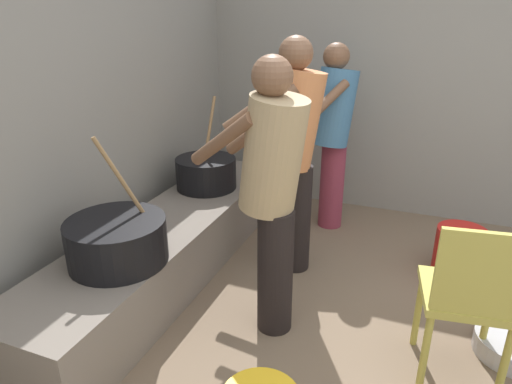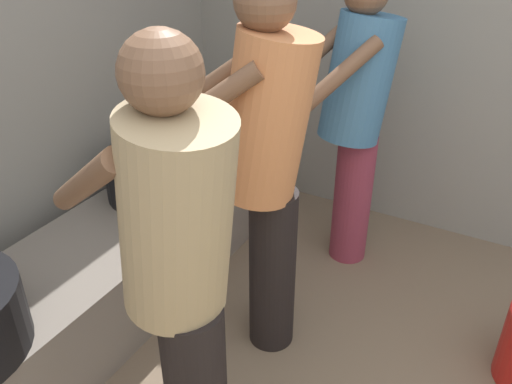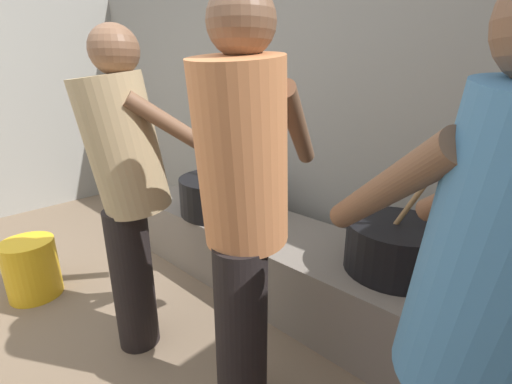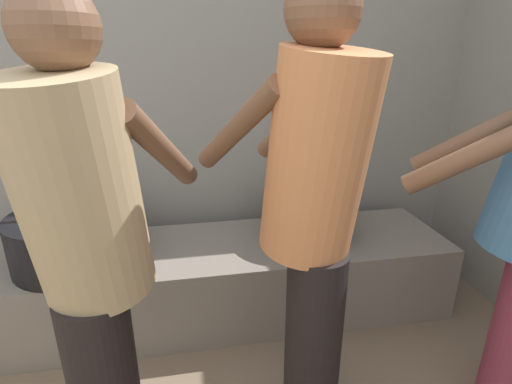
# 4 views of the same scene
# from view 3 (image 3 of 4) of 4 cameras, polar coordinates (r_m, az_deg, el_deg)

# --- Properties ---
(block_enclosure_rear) EXTENTS (4.90, 0.20, 2.08)m
(block_enclosure_rear) POSITION_cam_3_polar(r_m,az_deg,el_deg) (2.73, 3.15, 12.30)
(block_enclosure_rear) COLOR gray
(block_enclosure_rear) RESTS_ON ground_plane
(hearth_ledge) EXTENTS (2.68, 0.60, 0.41)m
(hearth_ledge) POSITION_cam_3_polar(r_m,az_deg,el_deg) (2.25, 5.58, -11.71)
(hearth_ledge) COLOR slate
(hearth_ledge) RESTS_ON ground_plane
(cooking_pot_main) EXTENTS (0.47, 0.47, 0.70)m
(cooking_pot_main) POSITION_cam_3_polar(r_m,az_deg,el_deg) (1.86, 21.54, -8.21)
(cooking_pot_main) COLOR black
(cooking_pot_main) RESTS_ON hearth_ledge
(cooking_pot_secondary) EXTENTS (0.55, 0.55, 0.70)m
(cooking_pot_secondary) POSITION_cam_3_polar(r_m,az_deg,el_deg) (2.46, -5.89, -0.41)
(cooking_pot_secondary) COLOR black
(cooking_pot_secondary) RESTS_ON hearth_ledge
(cook_in_orange_shirt) EXTENTS (0.57, 0.73, 1.59)m
(cook_in_orange_shirt) POSITION_cam_3_polar(r_m,az_deg,el_deg) (1.22, -2.15, -2.00)
(cook_in_orange_shirt) COLOR black
(cook_in_orange_shirt) RESTS_ON ground_plane
(cook_in_tan_shirt) EXTENTS (0.52, 0.71, 1.53)m
(cook_in_tan_shirt) POSITION_cam_3_polar(r_m,az_deg,el_deg) (1.71, -19.93, 1.57)
(cook_in_tan_shirt) COLOR black
(cook_in_tan_shirt) RESTS_ON ground_plane
(cook_in_blue_shirt) EXTENTS (0.70, 0.64, 1.51)m
(cook_in_blue_shirt) POSITION_cam_3_polar(r_m,az_deg,el_deg) (0.86, 33.92, -18.93)
(cook_in_blue_shirt) COLOR #8C3347
(cook_in_blue_shirt) RESTS_ON ground_plane
(bucket_yellow_plastic) EXTENTS (0.31, 0.31, 0.37)m
(bucket_yellow_plastic) POSITION_cam_3_polar(r_m,az_deg,el_deg) (2.65, -32.47, -10.37)
(bucket_yellow_plastic) COLOR gold
(bucket_yellow_plastic) RESTS_ON ground_plane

